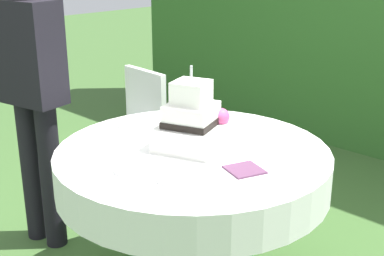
{
  "coord_description": "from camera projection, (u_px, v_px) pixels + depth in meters",
  "views": [
    {
      "loc": [
        1.57,
        -1.64,
        1.66
      ],
      "look_at": [
        -0.01,
        0.01,
        0.87
      ],
      "focal_mm": 49.4,
      "sensor_mm": 36.0,
      "label": 1
    }
  ],
  "objects": [
    {
      "name": "serving_plate_left",
      "position": [
        132.0,
        125.0,
        2.74
      ],
      "size": [
        0.14,
        0.14,
        0.01
      ],
      "primitive_type": "cylinder",
      "color": "white",
      "rests_on": "cake_table"
    },
    {
      "name": "cake_table",
      "position": [
        193.0,
        170.0,
        2.47
      ],
      "size": [
        1.27,
        1.27,
        0.77
      ],
      "color": "#4C4C51",
      "rests_on": "ground_plane"
    },
    {
      "name": "napkin_stack",
      "position": [
        245.0,
        170.0,
        2.2
      ],
      "size": [
        0.18,
        0.18,
        0.01
      ],
      "primitive_type": "cube",
      "rotation": [
        0.0,
        0.0,
        -0.37
      ],
      "color": "#603856",
      "rests_on": "cake_table"
    },
    {
      "name": "serving_plate_far",
      "position": [
        126.0,
        170.0,
        2.19
      ],
      "size": [
        0.11,
        0.11,
        0.01
      ],
      "primitive_type": "cylinder",
      "color": "white",
      "rests_on": "cake_table"
    },
    {
      "name": "garden_chair",
      "position": [
        134.0,
        124.0,
        3.5
      ],
      "size": [
        0.43,
        0.43,
        0.89
      ],
      "color": "white",
      "rests_on": "ground_plane"
    },
    {
      "name": "wedding_cake",
      "position": [
        192.0,
        123.0,
        2.42
      ],
      "size": [
        0.37,
        0.37,
        0.39
      ],
      "color": "white",
      "rests_on": "cake_table"
    },
    {
      "name": "serving_plate_right",
      "position": [
        123.0,
        155.0,
        2.36
      ],
      "size": [
        0.11,
        0.11,
        0.01
      ],
      "primitive_type": "cylinder",
      "color": "white",
      "rests_on": "cake_table"
    },
    {
      "name": "standing_person",
      "position": [
        33.0,
        88.0,
        2.85
      ],
      "size": [
        0.39,
        0.26,
        1.6
      ],
      "color": "black",
      "rests_on": "ground_plane"
    },
    {
      "name": "serving_plate_near",
      "position": [
        172.0,
        179.0,
        2.11
      ],
      "size": [
        0.13,
        0.13,
        0.01
      ],
      "primitive_type": "cylinder",
      "color": "white",
      "rests_on": "cake_table"
    }
  ]
}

